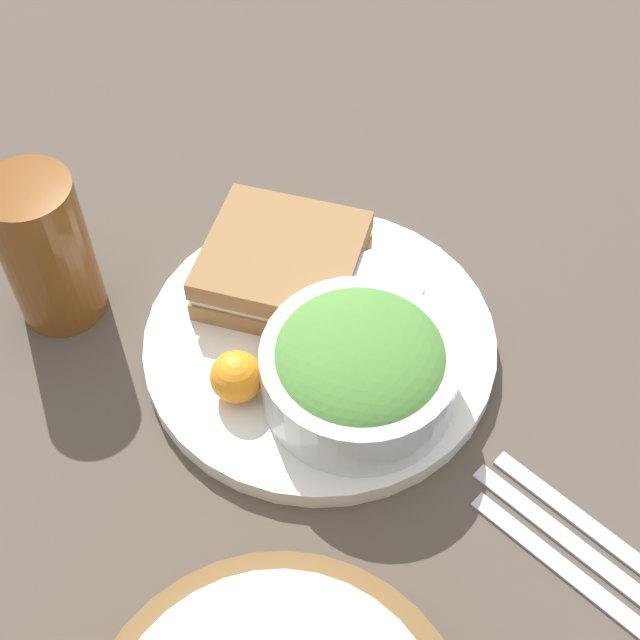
{
  "coord_description": "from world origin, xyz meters",
  "views": [
    {
      "loc": [
        -0.23,
        0.32,
        0.55
      ],
      "look_at": [
        0.0,
        0.0,
        0.04
      ],
      "focal_mm": 50.0,
      "sensor_mm": 36.0,
      "label": 1
    }
  ],
  "objects": [
    {
      "name": "fork",
      "position": [
        -0.24,
        0.01,
        0.0
      ],
      "size": [
        0.16,
        0.03,
        0.01
      ],
      "primitive_type": "cube",
      "rotation": [
        0.0,
        0.0,
        3.01
      ],
      "color": "#B2B2B7",
      "rests_on": "ground_plane"
    },
    {
      "name": "sandwich",
      "position": [
        0.05,
        -0.03,
        0.04
      ],
      "size": [
        0.15,
        0.14,
        0.04
      ],
      "color": "olive",
      "rests_on": "plate"
    },
    {
      "name": "salad_bowl",
      "position": [
        -0.05,
        0.02,
        0.05
      ],
      "size": [
        0.14,
        0.14,
        0.06
      ],
      "color": "silver",
      "rests_on": "plate"
    },
    {
      "name": "orange_wedge",
      "position": [
        0.02,
        0.07,
        0.04
      ],
      "size": [
        0.04,
        0.04,
        0.04
      ],
      "primitive_type": "sphere",
      "color": "orange",
      "rests_on": "plate"
    },
    {
      "name": "plate",
      "position": [
        0.0,
        0.0,
        0.01
      ],
      "size": [
        0.26,
        0.26,
        0.02
      ],
      "primitive_type": "cylinder",
      "color": "white",
      "rests_on": "ground_plane"
    },
    {
      "name": "spoon",
      "position": [
        -0.23,
        0.05,
        0.0
      ],
      "size": [
        0.15,
        0.03,
        0.01
      ],
      "primitive_type": "cube",
      "rotation": [
        0.0,
        0.0,
        3.01
      ],
      "color": "#B2B2B7",
      "rests_on": "ground_plane"
    },
    {
      "name": "drink_glass",
      "position": [
        0.19,
        0.08,
        0.06
      ],
      "size": [
        0.07,
        0.07,
        0.13
      ],
      "primitive_type": "cylinder",
      "color": "brown",
      "rests_on": "ground_plane"
    },
    {
      "name": "knife",
      "position": [
        -0.23,
        0.03,
        0.0
      ],
      "size": [
        0.17,
        0.03,
        0.01
      ],
      "primitive_type": "cube",
      "rotation": [
        0.0,
        0.0,
        3.01
      ],
      "color": "#B2B2B7",
      "rests_on": "ground_plane"
    },
    {
      "name": "dressing_cup",
      "position": [
        -0.02,
        -0.05,
        0.03
      ],
      "size": [
        0.06,
        0.06,
        0.04
      ],
      "primitive_type": "cylinder",
      "color": "#B7B7BC",
      "rests_on": "plate"
    },
    {
      "name": "ground_plane",
      "position": [
        0.0,
        0.0,
        0.0
      ],
      "size": [
        4.0,
        4.0,
        0.0
      ],
      "primitive_type": "plane",
      "color": "#4C4238"
    }
  ]
}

